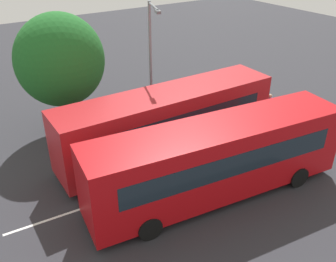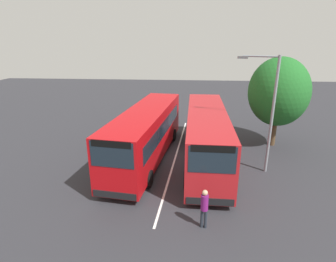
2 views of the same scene
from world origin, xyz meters
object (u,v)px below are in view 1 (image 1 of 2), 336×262
Objects in this scene: street_lamp at (151,57)px; pedestrian at (269,106)px; depot_tree at (60,61)px; bus_center_left at (169,121)px; bus_far_left at (218,158)px.

pedestrian is at bearing 74.85° from street_lamp.
pedestrian is 0.28× the size of depot_tree.
street_lamp is (1.11, 3.39, 2.15)m from bus_center_left.
bus_far_left is 6.33× the size of pedestrian.
pedestrian is at bearing -2.65° from bus_center_left.
street_lamp is at bearing 87.52° from bus_far_left.
depot_tree is (-3.20, 9.18, 2.24)m from bus_far_left.
bus_far_left is 1.75× the size of depot_tree.
street_lamp reaches higher than depot_tree.
bus_center_left is at bearing 0.84° from street_lamp.
street_lamp reaches higher than bus_center_left.
street_lamp is at bearing -22.61° from depot_tree.
depot_tree reaches higher than pedestrian.
street_lamp is (1.25, 7.32, 2.15)m from bus_far_left.
bus_far_left is 7.76m from pedestrian.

